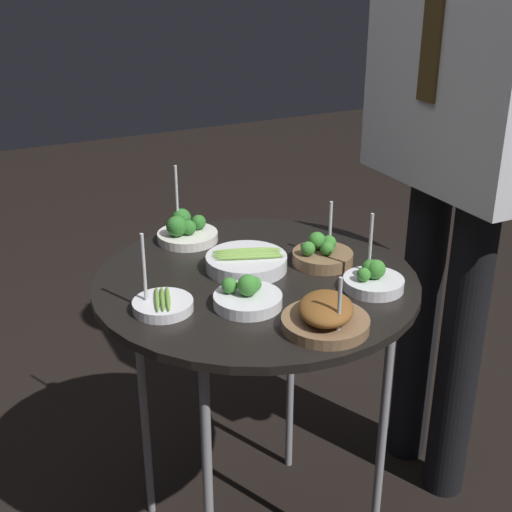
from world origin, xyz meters
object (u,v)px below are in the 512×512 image
bowl_broccoli_back_left (373,279)px  bowl_roast_front_center (326,316)px  serving_cart (256,299)px  bowl_asparagus_center (162,304)px  bowl_broccoli_mid_right (322,254)px  bowl_broccoli_back_right (186,231)px  bowl_broccoli_far_rim (247,297)px  waiter_figure (469,81)px  bowl_asparagus_near_rim (248,262)px

bowl_broccoli_back_left → bowl_roast_front_center: bowl_broccoli_back_left is taller
serving_cart → bowl_asparagus_center: bearing=-77.6°
bowl_asparagus_center → bowl_broccoli_back_left: bowl_asparagus_center is taller
serving_cart → bowl_broccoli_back_left: size_ratio=4.83×
bowl_asparagus_center → bowl_broccoli_mid_right: (-0.05, 0.39, 0.01)m
serving_cart → bowl_asparagus_center: (0.05, -0.23, 0.07)m
bowl_broccoli_back_right → bowl_broccoli_mid_right: bowl_broccoli_back_right is taller
serving_cart → bowl_broccoli_back_right: size_ratio=4.17×
serving_cart → bowl_broccoli_back_left: 0.26m
bowl_asparagus_center → bowl_roast_front_center: size_ratio=0.95×
bowl_broccoli_far_rim → waiter_figure: 0.72m
bowl_broccoli_back_right → bowl_asparagus_center: (0.30, -0.17, -0.01)m
serving_cart → bowl_broccoli_far_rim: bearing=-34.2°
bowl_roast_front_center → waiter_figure: size_ratio=0.10×
bowl_broccoli_back_right → waiter_figure: waiter_figure is taller
bowl_asparagus_center → bowl_broccoli_far_rim: (0.05, 0.15, 0.01)m
bowl_broccoli_back_left → bowl_broccoli_mid_right: size_ratio=1.14×
serving_cart → bowl_broccoli_mid_right: size_ratio=5.49×
bowl_broccoli_mid_right → waiter_figure: waiter_figure is taller
bowl_asparagus_center → bowl_roast_front_center: bearing=51.0°
bowl_asparagus_center → bowl_broccoli_back_left: 0.43m
serving_cart → bowl_roast_front_center: 0.26m
bowl_broccoli_back_right → bowl_roast_front_center: size_ratio=1.05×
bowl_asparagus_near_rim → bowl_roast_front_center: bearing=3.2°
serving_cart → bowl_asparagus_near_rim: bowl_asparagus_near_rim is taller
bowl_asparagus_center → waiter_figure: bearing=95.7°
serving_cart → bowl_asparagus_center: 0.24m
serving_cart → bowl_asparagus_center: bowl_asparagus_center is taller
bowl_asparagus_near_rim → bowl_asparagus_center: 0.25m
bowl_asparagus_near_rim → bowl_broccoli_far_rim: bowl_broccoli_far_rim is taller
serving_cart → bowl_broccoli_mid_right: bowl_broccoli_mid_right is taller
bowl_asparagus_near_rim → bowl_roast_front_center: (0.30, 0.02, 0.01)m
bowl_broccoli_mid_right → bowl_broccoli_far_rim: size_ratio=0.99×
bowl_roast_front_center → waiter_figure: bearing=117.5°
bowl_broccoli_back_right → waiter_figure: size_ratio=0.10×
bowl_broccoli_back_left → waiter_figure: 0.53m
serving_cart → bowl_broccoli_mid_right: (-0.00, 0.16, 0.07)m
bowl_broccoli_mid_right → bowl_roast_front_center: 0.29m
bowl_asparagus_near_rim → bowl_broccoli_back_left: size_ratio=1.16×
bowl_broccoli_back_right → bowl_broccoli_far_rim: (0.36, -0.01, -0.01)m
bowl_asparagus_near_rim → bowl_broccoli_back_left: bowl_broccoli_back_left is taller
bowl_asparagus_near_rim → waiter_figure: (0.02, 0.55, 0.34)m
bowl_roast_front_center → bowl_asparagus_near_rim: bearing=-176.8°
serving_cart → waiter_figure: bearing=92.9°
bowl_roast_front_center → bowl_asparagus_center: bearing=-129.0°
bowl_roast_front_center → waiter_figure: (-0.28, 0.53, 0.34)m
bowl_asparagus_near_rim → waiter_figure: bearing=88.0°
bowl_asparagus_center → bowl_asparagus_near_rim: bearing=112.9°
bowl_broccoli_back_right → bowl_broccoli_far_rim: bowl_broccoli_back_right is taller
bowl_asparagus_center → bowl_roast_front_center: 0.32m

